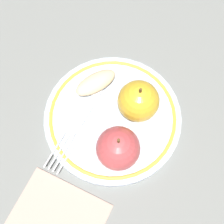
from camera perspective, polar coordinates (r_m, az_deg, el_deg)
ground_plane at (r=0.54m, az=0.12°, el=-1.20°), size 2.00×2.00×0.00m
plate at (r=0.53m, az=0.00°, el=-1.10°), size 0.23×0.23×0.01m
apple_red_whole at (r=0.50m, az=4.86°, el=2.00°), size 0.07×0.07×0.08m
apple_second_whole at (r=0.47m, az=1.12°, el=-6.65°), size 0.07×0.07×0.08m
apple_slice_front at (r=0.54m, az=-3.01°, el=5.39°), size 0.08×0.08×0.02m
fork at (r=0.52m, az=-5.71°, el=-1.52°), size 0.18×0.06×0.00m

